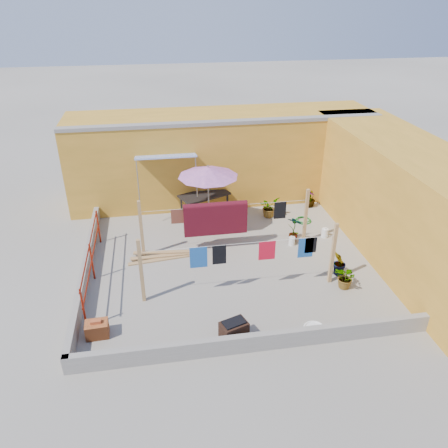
% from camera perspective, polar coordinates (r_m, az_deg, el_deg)
% --- Properties ---
extents(ground, '(80.00, 80.00, 0.00)m').
position_cam_1_polar(ground, '(12.86, 0.82, -4.98)').
color(ground, '#9E998E').
rests_on(ground, ground).
extents(wall_back, '(11.00, 3.27, 3.21)m').
position_cam_1_polar(wall_back, '(16.40, -0.32, 8.87)').
color(wall_back, gold).
rests_on(wall_back, ground).
extents(wall_right, '(2.40, 9.00, 3.20)m').
position_cam_1_polar(wall_right, '(13.88, 22.55, 2.87)').
color(wall_right, gold).
rests_on(wall_right, ground).
extents(parapet_front, '(8.30, 0.16, 0.44)m').
position_cam_1_polar(parapet_front, '(9.96, 4.58, -15.07)').
color(parapet_front, gray).
rests_on(parapet_front, ground).
extents(parapet_left, '(0.16, 7.30, 0.44)m').
position_cam_1_polar(parapet_left, '(12.77, -17.59, -5.56)').
color(parapet_left, gray).
rests_on(parapet_left, ground).
extents(red_railing, '(0.05, 4.20, 1.10)m').
position_cam_1_polar(red_railing, '(12.30, -16.97, -4.06)').
color(red_railing, maroon).
rests_on(red_railing, ground).
extents(clothesline_rig, '(5.09, 2.35, 1.80)m').
position_cam_1_polar(clothesline_rig, '(12.79, -0.62, 0.14)').
color(clothesline_rig, tan).
rests_on(clothesline_rig, ground).
extents(patio_umbrella, '(2.46, 2.46, 2.29)m').
position_cam_1_polar(patio_umbrella, '(13.65, -2.09, 6.77)').
color(patio_umbrella, gray).
rests_on(patio_umbrella, ground).
extents(outdoor_table, '(1.88, 1.44, 0.79)m').
position_cam_1_polar(outdoor_table, '(15.25, -2.58, 3.67)').
color(outdoor_table, black).
rests_on(outdoor_table, ground).
extents(brick_stack, '(0.53, 0.40, 0.45)m').
position_cam_1_polar(brick_stack, '(10.67, -16.25, -13.05)').
color(brick_stack, '#954822').
rests_on(brick_stack, ground).
extents(lumber_pile, '(2.16, 0.61, 0.13)m').
position_cam_1_polar(lumber_pile, '(13.15, -7.76, -4.12)').
color(lumber_pile, tan).
rests_on(lumber_pile, ground).
extents(brazier, '(0.69, 0.57, 0.53)m').
position_cam_1_polar(brazier, '(10.13, 1.30, -13.81)').
color(brazier, black).
rests_on(brazier, ground).
extents(white_basin, '(0.52, 0.52, 0.09)m').
position_cam_1_polar(white_basin, '(10.71, 11.71, -13.26)').
color(white_basin, silver).
rests_on(white_basin, ground).
extents(water_jug_a, '(0.20, 0.20, 0.31)m').
position_cam_1_polar(water_jug_a, '(13.79, 8.86, -2.20)').
color(water_jug_a, silver).
rests_on(water_jug_a, ground).
extents(water_jug_b, '(0.22, 0.22, 0.34)m').
position_cam_1_polar(water_jug_b, '(14.42, 13.02, -1.12)').
color(water_jug_b, silver).
rests_on(water_jug_b, ground).
extents(green_hose, '(0.56, 0.56, 0.08)m').
position_cam_1_polar(green_hose, '(15.31, 10.31, 0.50)').
color(green_hose, '#186E22').
rests_on(green_hose, ground).
extents(plant_back_a, '(0.85, 0.83, 0.72)m').
position_cam_1_polar(plant_back_a, '(15.33, 5.88, 2.23)').
color(plant_back_a, '#225518').
rests_on(plant_back_a, ground).
extents(plant_back_b, '(0.44, 0.44, 0.67)m').
position_cam_1_polar(plant_back_b, '(16.28, 11.19, 3.32)').
color(plant_back_b, '#225518').
rests_on(plant_back_b, ground).
extents(plant_right_a, '(0.56, 0.56, 0.90)m').
position_cam_1_polar(plant_right_a, '(13.83, 9.16, -0.65)').
color(plant_right_a, '#225518').
rests_on(plant_right_a, ground).
extents(plant_right_b, '(0.49, 0.54, 0.79)m').
position_cam_1_polar(plant_right_b, '(12.49, 14.86, -4.99)').
color(plant_right_b, '#225518').
rests_on(plant_right_b, ground).
extents(plant_right_c, '(0.71, 0.75, 0.65)m').
position_cam_1_polar(plant_right_c, '(12.07, 15.68, -6.78)').
color(plant_right_c, '#225518').
rests_on(plant_right_c, ground).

